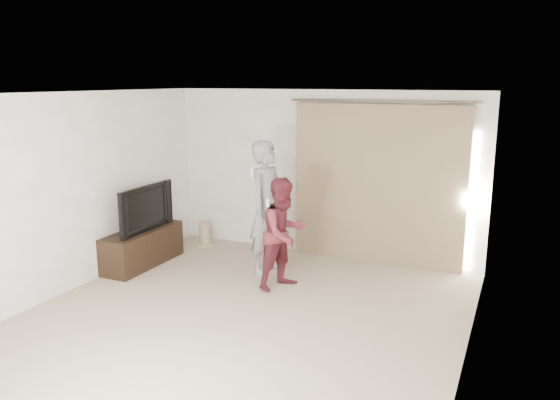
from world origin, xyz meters
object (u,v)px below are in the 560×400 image
at_px(tv_console, 143,247).
at_px(person_woman, 284,233).
at_px(person_man, 267,208).
at_px(tv, 140,208).

xyz_separation_m(tv_console, person_woman, (2.32, 0.04, 0.48)).
xyz_separation_m(tv_console, person_man, (1.86, 0.49, 0.69)).
distance_m(tv_console, tv, 0.62).
bearing_deg(person_woman, tv_console, -178.89).
relative_size(tv, person_woman, 0.79).
height_order(tv, person_woman, person_woman).
bearing_deg(person_man, tv, -165.20).
distance_m(tv_console, person_woman, 2.37).
bearing_deg(tv_console, tv, 0.00).
distance_m(tv, person_man, 1.93).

